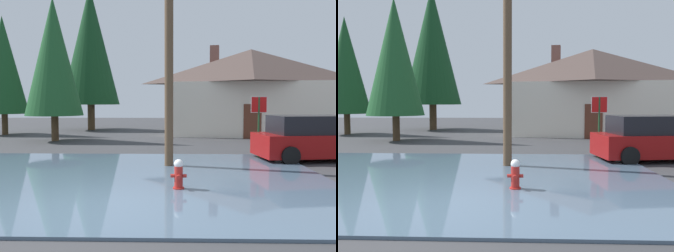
% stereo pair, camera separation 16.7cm
% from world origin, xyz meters
% --- Properties ---
extents(ground_plane, '(80.00, 80.00, 0.10)m').
position_xyz_m(ground_plane, '(0.00, 0.00, -0.05)').
color(ground_plane, '#38383A').
extents(flood_puddle, '(12.68, 8.74, 0.06)m').
position_xyz_m(flood_puddle, '(-0.62, 2.70, 0.03)').
color(flood_puddle, '#4C6075').
rests_on(flood_puddle, ground).
extents(fire_hydrant, '(0.39, 0.33, 0.77)m').
position_xyz_m(fire_hydrant, '(1.65, 1.43, 0.38)').
color(fire_hydrant, '#AD231E').
rests_on(fire_hydrant, ground).
extents(utility_pole, '(1.60, 0.28, 7.58)m').
position_xyz_m(utility_pole, '(1.35, 4.53, 3.96)').
color(utility_pole, brown).
rests_on(utility_pole, ground).
extents(stop_sign_far, '(0.72, 0.08, 2.36)m').
position_xyz_m(stop_sign_far, '(5.29, 9.17, 1.69)').
color(stop_sign_far, '#1E4C28').
rests_on(stop_sign_far, ground).
extents(house, '(11.04, 7.24, 5.91)m').
position_xyz_m(house, '(6.34, 16.19, 2.84)').
color(house, silver).
rests_on(house, ground).
extents(parked_car, '(4.79, 2.59, 1.63)m').
position_xyz_m(parked_car, '(6.71, 6.12, 0.78)').
color(parked_car, maroon).
rests_on(parked_car, ground).
extents(pine_tree_tall_left, '(3.04, 3.04, 7.60)m').
position_xyz_m(pine_tree_tall_left, '(-9.56, 15.83, 4.47)').
color(pine_tree_tall_left, '#4C3823').
rests_on(pine_tree_tall_left, ground).
extents(pine_tree_mid_left, '(4.29, 4.29, 10.72)m').
position_xyz_m(pine_tree_mid_left, '(-4.89, 19.83, 6.30)').
color(pine_tree_mid_left, '#4C3823').
rests_on(pine_tree_mid_left, ground).
extents(pine_tree_short_left, '(3.09, 3.09, 7.73)m').
position_xyz_m(pine_tree_short_left, '(-5.04, 12.24, 4.55)').
color(pine_tree_short_left, '#4C3823').
rests_on(pine_tree_short_left, ground).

